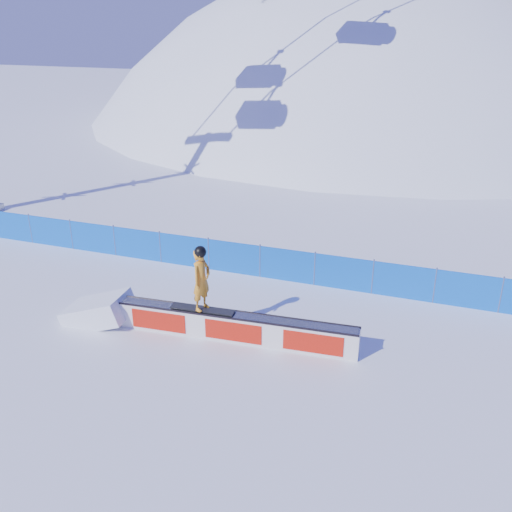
% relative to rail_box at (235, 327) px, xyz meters
% --- Properties ---
extents(ground, '(160.00, 160.00, 0.00)m').
position_rel_rail_box_xyz_m(ground, '(-1.77, -0.15, -0.42)').
color(ground, white).
rests_on(ground, ground).
extents(snow_hill, '(64.00, 64.00, 64.00)m').
position_rel_rail_box_xyz_m(snow_hill, '(-1.77, 41.85, -18.42)').
color(snow_hill, white).
rests_on(snow_hill, ground).
extents(safety_fence, '(22.05, 0.05, 1.30)m').
position_rel_rail_box_xyz_m(safety_fence, '(-1.77, 4.35, 0.18)').
color(safety_fence, blue).
rests_on(safety_fence, ground).
extents(rail_box, '(7.09, 1.00, 0.85)m').
position_rel_rail_box_xyz_m(rail_box, '(0.00, 0.00, 0.00)').
color(rail_box, silver).
rests_on(rail_box, ground).
extents(snow_ramp, '(2.17, 1.45, 1.30)m').
position_rel_rail_box_xyz_m(snow_ramp, '(-4.41, -0.32, -0.42)').
color(snow_ramp, white).
rests_on(snow_ramp, ground).
extents(snowboarder, '(1.91, 0.75, 1.98)m').
position_rel_rail_box_xyz_m(snowboarder, '(-0.99, -0.07, 1.40)').
color(snowboarder, black).
rests_on(snowboarder, rail_box).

